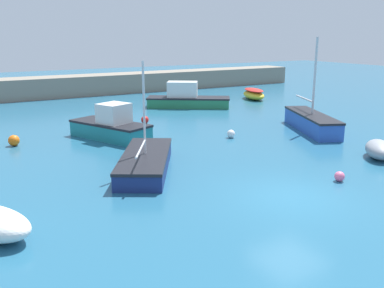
% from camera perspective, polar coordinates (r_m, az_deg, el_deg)
% --- Properties ---
extents(ground_plane, '(120.00, 120.00, 0.20)m').
position_cam_1_polar(ground_plane, '(15.62, 13.10, -7.24)').
color(ground_plane, '#235B7A').
extents(harbor_breakwater, '(50.06, 3.12, 1.83)m').
position_cam_1_polar(harbor_breakwater, '(41.57, -16.05, 7.44)').
color(harbor_breakwater, gray).
rests_on(harbor_breakwater, ground_plane).
extents(motorboat_grey_hull, '(3.54, 5.09, 1.97)m').
position_cam_1_polar(motorboat_grey_hull, '(23.80, -10.73, 2.31)').
color(motorboat_grey_hull, teal).
rests_on(motorboat_grey_hull, ground_plane).
extents(sailboat_twin_hulled, '(4.42, 5.67, 4.57)m').
position_cam_1_polar(sailboat_twin_hulled, '(18.03, -6.22, -2.36)').
color(sailboat_twin_hulled, navy).
rests_on(sailboat_twin_hulled, ground_plane).
extents(sailboat_tall_mast, '(3.69, 5.91, 5.43)m').
position_cam_1_polar(sailboat_tall_mast, '(26.33, 15.65, 2.88)').
color(sailboat_tall_mast, '#2D56B7').
rests_on(sailboat_tall_mast, ground_plane).
extents(dinghy_near_pier, '(2.46, 2.48, 0.82)m').
position_cam_1_polar(dinghy_near_pier, '(21.55, 23.68, -0.66)').
color(dinghy_near_pier, gray).
rests_on(dinghy_near_pier, ground_plane).
extents(motorboat_with_cabin, '(6.39, 5.14, 2.01)m').
position_cam_1_polar(motorboat_with_cabin, '(33.65, -0.72, 6.08)').
color(motorboat_with_cabin, '#287A4C').
rests_on(motorboat_with_cabin, ground_plane).
extents(rowboat_with_red_cover, '(2.44, 3.63, 0.94)m').
position_cam_1_polar(rowboat_with_red_cover, '(38.28, 8.23, 6.62)').
color(rowboat_with_red_cover, yellow).
rests_on(rowboat_with_red_cover, ground_plane).
extents(mooring_buoy_red, '(0.49, 0.49, 0.49)m').
position_cam_1_polar(mooring_buoy_red, '(27.61, -6.30, 3.23)').
color(mooring_buoy_red, red).
rests_on(mooring_buoy_red, ground_plane).
extents(mooring_buoy_white, '(0.45, 0.45, 0.45)m').
position_cam_1_polar(mooring_buoy_white, '(23.74, 5.22, 1.36)').
color(mooring_buoy_white, white).
rests_on(mooring_buoy_white, ground_plane).
extents(mooring_buoy_pink, '(0.40, 0.40, 0.40)m').
position_cam_1_polar(mooring_buoy_pink, '(17.64, 19.08, -4.11)').
color(mooring_buoy_pink, '#EA668C').
rests_on(mooring_buoy_pink, ground_plane).
extents(mooring_buoy_orange, '(0.57, 0.57, 0.57)m').
position_cam_1_polar(mooring_buoy_orange, '(23.74, -22.66, 0.43)').
color(mooring_buoy_orange, orange).
rests_on(mooring_buoy_orange, ground_plane).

